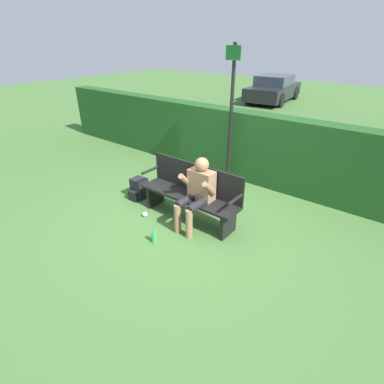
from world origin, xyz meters
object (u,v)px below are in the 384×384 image
object	(u,v)px
person_seated	(197,190)
water_bottle	(154,237)
park_bench	(191,192)
signpost	(231,112)
backpack	(139,189)
parked_car	(273,89)

from	to	relation	value
person_seated	water_bottle	bearing A→B (deg)	-105.40
park_bench	signpost	bearing A→B (deg)	100.32
park_bench	backpack	distance (m)	1.27
person_seated	water_bottle	size ratio (longest dim) A/B	5.71
person_seated	parked_car	distance (m)	11.64
park_bench	backpack	bearing A→B (deg)	-176.16
water_bottle	signpost	size ratio (longest dim) A/B	0.07
person_seated	parked_car	xyz separation A→B (m)	(-3.77, 11.02, -0.06)
person_seated	water_bottle	xyz separation A→B (m)	(-0.22, -0.79, -0.55)
backpack	water_bottle	size ratio (longest dim) A/B	1.98
person_seated	signpost	world-z (taller)	signpost
park_bench	backpack	size ratio (longest dim) A/B	4.53
park_bench	parked_car	distance (m)	11.44
signpost	parked_car	xyz separation A→B (m)	(-3.24, 9.25, -0.91)
backpack	water_bottle	bearing A→B (deg)	-34.25
person_seated	parked_car	size ratio (longest dim) A/B	0.29
person_seated	signpost	distance (m)	2.03
backpack	signpost	size ratio (longest dim) A/B	0.15
parked_car	water_bottle	bearing A→B (deg)	-169.26
person_seated	backpack	xyz separation A→B (m)	(-1.46, 0.05, -0.46)
person_seated	water_bottle	distance (m)	0.99
parked_car	backpack	bearing A→B (deg)	-174.11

